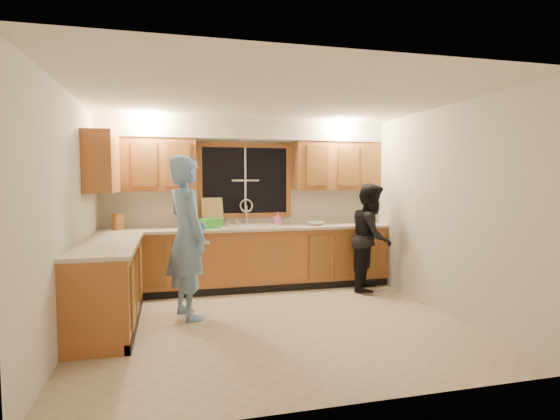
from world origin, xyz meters
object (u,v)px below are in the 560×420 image
(man, at_px, (187,237))
(woman, at_px, (372,237))
(stove, at_px, (100,299))
(bowl, at_px, (316,223))
(dish_crate, at_px, (210,223))
(sink, at_px, (249,230))
(soap_bottle, at_px, (277,219))
(knife_block, at_px, (118,222))
(dishwasher, at_px, (191,264))

(man, relative_size, woman, 1.21)
(stove, xyz_separation_m, bowl, (2.83, 1.76, 0.50))
(dish_crate, height_order, bowl, dish_crate)
(sink, xyz_separation_m, soap_bottle, (0.45, 0.06, 0.16))
(man, height_order, bowl, man)
(knife_block, relative_size, bowl, 0.95)
(man, height_order, soap_bottle, man)
(dishwasher, relative_size, woman, 0.53)
(dish_crate, bearing_deg, soap_bottle, 3.74)
(sink, distance_m, dish_crate, 0.58)
(sink, bearing_deg, stove, -134.61)
(sink, relative_size, woman, 0.55)
(woman, bearing_deg, stove, 145.09)
(dish_crate, xyz_separation_m, soap_bottle, (1.01, 0.07, 0.04))
(sink, height_order, bowl, sink)
(stove, bearing_deg, sink, 45.39)
(stove, xyz_separation_m, dish_crate, (1.24, 1.81, 0.54))
(woman, distance_m, dish_crate, 2.36)
(woman, relative_size, knife_block, 6.89)
(knife_block, distance_m, soap_bottle, 2.27)
(knife_block, xyz_separation_m, soap_bottle, (2.27, 0.02, -0.01))
(soap_bottle, bearing_deg, dish_crate, -176.26)
(dishwasher, relative_size, knife_block, 3.62)
(stove, relative_size, bowl, 3.77)
(woman, xyz_separation_m, bowl, (-0.70, 0.44, 0.17))
(soap_bottle, bearing_deg, sink, -173.04)
(man, bearing_deg, bowl, -80.35)
(man, bearing_deg, dishwasher, -23.87)
(bowl, bearing_deg, dish_crate, 178.03)
(soap_bottle, relative_size, bowl, 0.87)
(dishwasher, relative_size, stove, 0.91)
(soap_bottle, bearing_deg, stove, -140.14)
(bowl, bearing_deg, soap_bottle, 168.14)
(dishwasher, relative_size, dish_crate, 2.85)
(sink, relative_size, dish_crate, 2.99)
(dishwasher, xyz_separation_m, stove, (-0.95, -1.81, 0.04))
(dish_crate, distance_m, soap_bottle, 1.02)
(soap_bottle, bearing_deg, woman, -23.84)
(sink, relative_size, soap_bottle, 4.16)
(woman, distance_m, knife_block, 3.60)
(dish_crate, bearing_deg, sink, 1.13)
(dish_crate, relative_size, bowl, 1.20)
(stove, distance_m, man, 1.19)
(sink, xyz_separation_m, dishwasher, (-0.85, -0.01, -0.45))
(knife_block, xyz_separation_m, dish_crate, (1.26, -0.04, -0.05))
(man, distance_m, woman, 2.75)
(sink, relative_size, stove, 0.96)
(dish_crate, distance_m, bowl, 1.59)
(stove, distance_m, bowl, 3.37)
(sink, xyz_separation_m, dish_crate, (-0.56, -0.01, 0.12))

